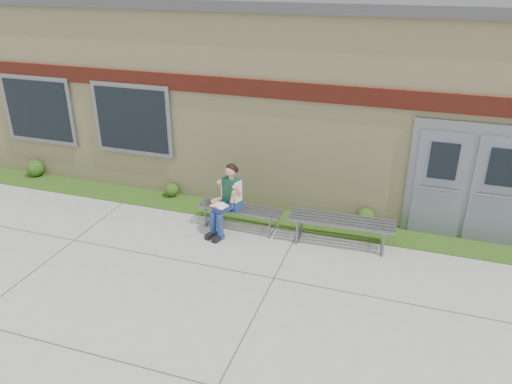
% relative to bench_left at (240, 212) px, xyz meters
% --- Properties ---
extents(ground, '(80.00, 80.00, 0.00)m').
position_rel_bench_left_xyz_m(ground, '(0.14, -2.00, -0.34)').
color(ground, '#9E9E99').
rests_on(ground, ground).
extents(grass_strip, '(16.00, 0.80, 0.02)m').
position_rel_bench_left_xyz_m(grass_strip, '(0.14, 0.60, -0.33)').
color(grass_strip, '#244612').
rests_on(grass_strip, ground).
extents(school_building, '(16.20, 6.22, 4.20)m').
position_rel_bench_left_xyz_m(school_building, '(0.14, 3.99, 1.76)').
color(school_building, beige).
rests_on(school_building, ground).
extents(bench_left, '(1.71, 0.53, 0.44)m').
position_rel_bench_left_xyz_m(bench_left, '(0.00, 0.00, 0.00)').
color(bench_left, slate).
rests_on(bench_left, ground).
extents(bench_right, '(1.99, 0.63, 0.51)m').
position_rel_bench_left_xyz_m(bench_right, '(2.00, 0.00, 0.05)').
color(bench_right, slate).
rests_on(bench_right, ground).
extents(girl, '(0.58, 0.90, 1.38)m').
position_rel_bench_left_xyz_m(girl, '(-0.20, -0.20, 0.37)').
color(girl, navy).
rests_on(girl, ground).
extents(shrub_west, '(0.41, 0.41, 0.41)m').
position_rel_bench_left_xyz_m(shrub_west, '(-5.70, 0.85, -0.12)').
color(shrub_west, '#244612').
rests_on(shrub_west, grass_strip).
extents(shrub_mid, '(0.31, 0.31, 0.31)m').
position_rel_bench_left_xyz_m(shrub_mid, '(-1.97, 0.85, -0.16)').
color(shrub_mid, '#244612').
rests_on(shrub_mid, grass_strip).
extents(shrub_east, '(0.36, 0.36, 0.36)m').
position_rel_bench_left_xyz_m(shrub_east, '(2.36, 0.85, -0.14)').
color(shrub_east, '#244612').
rests_on(shrub_east, grass_strip).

